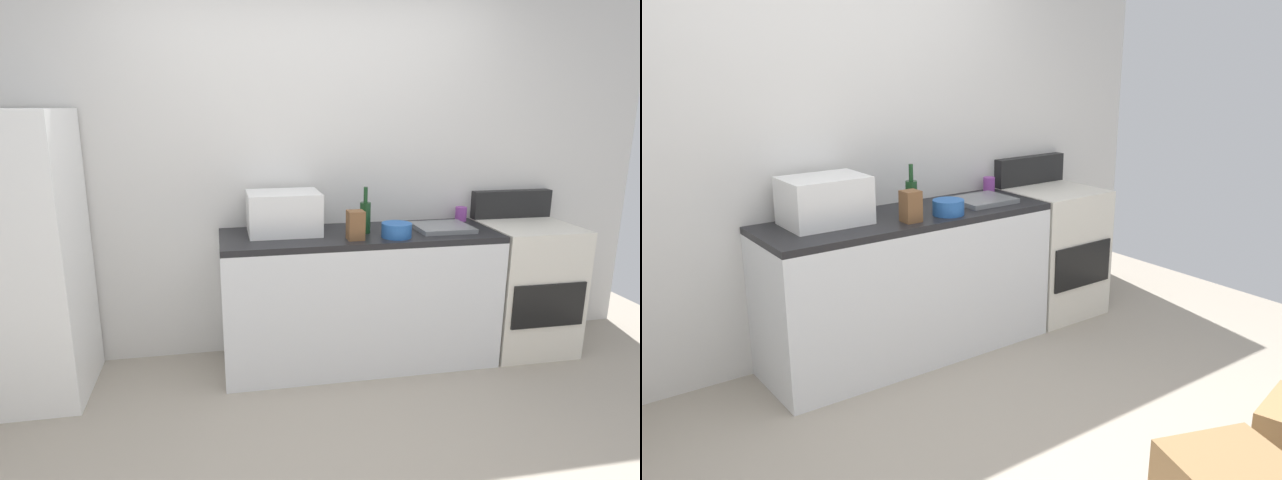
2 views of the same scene
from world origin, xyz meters
TOP-DOWN VIEW (x-y plane):
  - ground_plane at (0.00, 0.00)m, footprint 6.00×6.00m
  - wall_back at (0.00, 1.55)m, footprint 5.00×0.10m
  - kitchen_counter at (0.30, 1.20)m, footprint 1.80×0.60m
  - stove_oven at (1.52, 1.21)m, footprint 0.60×0.61m
  - microwave at (-0.19, 1.28)m, footprint 0.46×0.34m
  - sink_basin at (0.86, 1.18)m, footprint 0.36×0.32m
  - wine_bottle at (0.33, 1.19)m, footprint 0.07×0.07m
  - coffee_mug at (1.11, 1.42)m, footprint 0.08×0.08m
  - knife_block at (0.23, 1.03)m, footprint 0.10×0.10m
  - mixing_bowl at (0.50, 1.04)m, footprint 0.19×0.19m

SIDE VIEW (x-z plane):
  - ground_plane at x=0.00m, z-range 0.00..0.00m
  - kitchen_counter at x=0.30m, z-range 0.00..0.90m
  - stove_oven at x=1.52m, z-range -0.08..1.02m
  - sink_basin at x=0.86m, z-range 0.90..0.93m
  - mixing_bowl at x=0.50m, z-range 0.90..0.99m
  - coffee_mug at x=1.11m, z-range 0.90..1.00m
  - knife_block at x=0.23m, z-range 0.90..1.08m
  - wine_bottle at x=0.33m, z-range 0.86..1.16m
  - microwave at x=-0.19m, z-range 0.90..1.17m
  - wall_back at x=0.00m, z-range 0.00..2.60m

